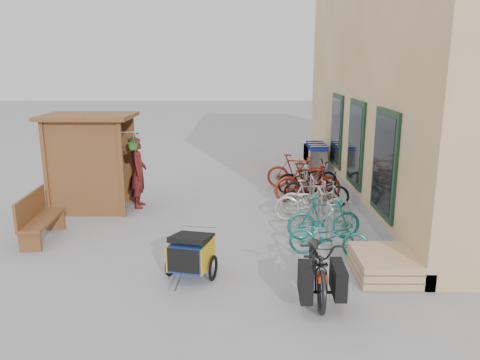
{
  "coord_description": "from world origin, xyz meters",
  "views": [
    {
      "loc": [
        0.55,
        -8.89,
        3.56
      ],
      "look_at": [
        0.5,
        1.5,
        1.0
      ],
      "focal_mm": 35.0,
      "sensor_mm": 36.0,
      "label": 1
    }
  ],
  "objects_px": {
    "bike_6": "(308,177)",
    "child_trailer": "(191,252)",
    "bike_5": "(308,182)",
    "bench": "(38,217)",
    "bike_4": "(316,188)",
    "bike_2": "(312,202)",
    "bike_1": "(324,218)",
    "bike_7": "(296,171)",
    "bike_0": "(329,236)",
    "bike_3": "(310,197)",
    "shopping_carts": "(314,154)",
    "person_kiosk": "(138,173)",
    "cargo_bike": "(318,264)",
    "kiosk": "(87,149)",
    "pallet_stack": "(384,265)"
  },
  "relations": [
    {
      "from": "bike_6",
      "to": "bike_7",
      "type": "height_order",
      "value": "bike_7"
    },
    {
      "from": "bike_4",
      "to": "person_kiosk",
      "type": "bearing_deg",
      "value": 108.95
    },
    {
      "from": "bike_4",
      "to": "bike_5",
      "type": "relative_size",
      "value": 0.94
    },
    {
      "from": "bike_6",
      "to": "child_trailer",
      "type": "bearing_deg",
      "value": 141.04
    },
    {
      "from": "bike_1",
      "to": "bike_7",
      "type": "bearing_deg",
      "value": -3.34
    },
    {
      "from": "bike_5",
      "to": "bike_6",
      "type": "relative_size",
      "value": 1.01
    },
    {
      "from": "person_kiosk",
      "to": "bike_5",
      "type": "height_order",
      "value": "person_kiosk"
    },
    {
      "from": "bike_4",
      "to": "bike_7",
      "type": "height_order",
      "value": "bike_7"
    },
    {
      "from": "pallet_stack",
      "to": "bike_1",
      "type": "xyz_separation_m",
      "value": [
        -0.75,
        1.77,
        0.25
      ]
    },
    {
      "from": "bike_3",
      "to": "cargo_bike",
      "type": "bearing_deg",
      "value": 171.77
    },
    {
      "from": "person_kiosk",
      "to": "bike_3",
      "type": "xyz_separation_m",
      "value": [
        4.3,
        -0.67,
        -0.46
      ]
    },
    {
      "from": "person_kiosk",
      "to": "bike_6",
      "type": "xyz_separation_m",
      "value": [
        4.51,
        1.36,
        -0.43
      ]
    },
    {
      "from": "bike_5",
      "to": "pallet_stack",
      "type": "bearing_deg",
      "value": -177.04
    },
    {
      "from": "bike_2",
      "to": "bike_6",
      "type": "xyz_separation_m",
      "value": [
        0.23,
        2.5,
        0.01
      ]
    },
    {
      "from": "child_trailer",
      "to": "kiosk",
      "type": "bearing_deg",
      "value": 140.16
    },
    {
      "from": "bench",
      "to": "bike_5",
      "type": "relative_size",
      "value": 0.89
    },
    {
      "from": "bike_0",
      "to": "bike_5",
      "type": "relative_size",
      "value": 0.84
    },
    {
      "from": "kiosk",
      "to": "bike_2",
      "type": "height_order",
      "value": "kiosk"
    },
    {
      "from": "shopping_carts",
      "to": "bike_2",
      "type": "xyz_separation_m",
      "value": [
        -0.82,
        -5.18,
        -0.17
      ]
    },
    {
      "from": "bike_5",
      "to": "bike_1",
      "type": "bearing_deg",
      "value": 173.21
    },
    {
      "from": "shopping_carts",
      "to": "child_trailer",
      "type": "xyz_separation_m",
      "value": [
        -3.32,
        -8.15,
        -0.17
      ]
    },
    {
      "from": "bike_3",
      "to": "bike_7",
      "type": "height_order",
      "value": "bike_7"
    },
    {
      "from": "bike_3",
      "to": "shopping_carts",
      "type": "bearing_deg",
      "value": -11.47
    },
    {
      "from": "cargo_bike",
      "to": "bike_5",
      "type": "height_order",
      "value": "bike_5"
    },
    {
      "from": "kiosk",
      "to": "bike_4",
      "type": "height_order",
      "value": "kiosk"
    },
    {
      "from": "pallet_stack",
      "to": "bike_2",
      "type": "distance_m",
      "value": 3.04
    },
    {
      "from": "pallet_stack",
      "to": "person_kiosk",
      "type": "relative_size",
      "value": 0.66
    },
    {
      "from": "bench",
      "to": "bike_5",
      "type": "height_order",
      "value": "bike_5"
    },
    {
      "from": "shopping_carts",
      "to": "person_kiosk",
      "type": "xyz_separation_m",
      "value": [
        -5.1,
        -4.04,
        0.27
      ]
    },
    {
      "from": "child_trailer",
      "to": "bike_6",
      "type": "relative_size",
      "value": 0.8
    },
    {
      "from": "shopping_carts",
      "to": "bike_0",
      "type": "xyz_separation_m",
      "value": [
        -0.8,
        -7.23,
        -0.23
      ]
    },
    {
      "from": "bench",
      "to": "bike_0",
      "type": "height_order",
      "value": "bench"
    },
    {
      "from": "bench",
      "to": "bike_3",
      "type": "relative_size",
      "value": 1.08
    },
    {
      "from": "kiosk",
      "to": "pallet_stack",
      "type": "xyz_separation_m",
      "value": [
        6.28,
        -3.87,
        -1.34
      ]
    },
    {
      "from": "child_trailer",
      "to": "bike_1",
      "type": "bearing_deg",
      "value": 48.37
    },
    {
      "from": "person_kiosk",
      "to": "bike_3",
      "type": "relative_size",
      "value": 1.22
    },
    {
      "from": "bike_5",
      "to": "bike_4",
      "type": "bearing_deg",
      "value": -153.9
    },
    {
      "from": "kiosk",
      "to": "bike_4",
      "type": "bearing_deg",
      "value": 3.64
    },
    {
      "from": "bike_7",
      "to": "bike_3",
      "type": "bearing_deg",
      "value": -169.96
    },
    {
      "from": "kiosk",
      "to": "bike_2",
      "type": "xyz_separation_m",
      "value": [
        5.46,
        -0.95,
        -1.09
      ]
    },
    {
      "from": "bike_5",
      "to": "shopping_carts",
      "type": "bearing_deg",
      "value": -17.05
    },
    {
      "from": "person_kiosk",
      "to": "bike_5",
      "type": "xyz_separation_m",
      "value": [
        4.39,
        0.46,
        -0.36
      ]
    },
    {
      "from": "shopping_carts",
      "to": "bike_6",
      "type": "xyz_separation_m",
      "value": [
        -0.59,
        -2.67,
        -0.16
      ]
    },
    {
      "from": "kiosk",
      "to": "bike_7",
      "type": "relative_size",
      "value": 1.46
    },
    {
      "from": "shopping_carts",
      "to": "bike_0",
      "type": "bearing_deg",
      "value": -96.32
    },
    {
      "from": "cargo_bike",
      "to": "bike_3",
      "type": "xyz_separation_m",
      "value": [
        0.45,
        4.04,
        -0.06
      ]
    },
    {
      "from": "pallet_stack",
      "to": "bike_6",
      "type": "xyz_separation_m",
      "value": [
        -0.59,
        5.43,
        0.26
      ]
    },
    {
      "from": "bike_3",
      "to": "bike_5",
      "type": "bearing_deg",
      "value": -6.51
    },
    {
      "from": "bike_0",
      "to": "bike_6",
      "type": "distance_m",
      "value": 4.57
    },
    {
      "from": "bike_4",
      "to": "bike_5",
      "type": "bearing_deg",
      "value": 48.79
    }
  ]
}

